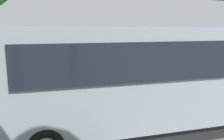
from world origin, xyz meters
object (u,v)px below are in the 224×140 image
object	(u,v)px
traffic_cone	(118,78)
spectator_centre	(103,80)
stunt_motorcycle	(77,73)
tour_bus	(158,79)
spectator_far_left	(156,78)
parked_motorcycle_silver	(79,98)
spectator_left	(130,77)

from	to	relation	value
traffic_cone	spectator_centre	bearing A→B (deg)	66.41
stunt_motorcycle	tour_bus	bearing A→B (deg)	107.61
spectator_far_left	tour_bus	bearing A→B (deg)	68.42
spectator_centre	spectator_far_left	bearing A→B (deg)	175.76
spectator_centre	stunt_motorcycle	distance (m)	3.98
tour_bus	stunt_motorcycle	xyz separation A→B (m)	(2.20, -6.92, -1.03)
spectator_far_left	traffic_cone	xyz separation A→B (m)	(0.98, -3.42, -0.68)
tour_bus	stunt_motorcycle	world-z (taller)	tour_bus
parked_motorcycle_silver	traffic_cone	world-z (taller)	parked_motorcycle_silver
tour_bus	traffic_cone	size ratio (longest dim) A/B	15.95
tour_bus	stunt_motorcycle	bearing A→B (deg)	-72.39
spectator_centre	tour_bus	bearing A→B (deg)	112.04
spectator_left	parked_motorcycle_silver	distance (m)	2.52
spectator_centre	traffic_cone	size ratio (longest dim) A/B	2.69
spectator_centre	parked_motorcycle_silver	world-z (taller)	spectator_centre
spectator_left	traffic_cone	world-z (taller)	spectator_left
spectator_centre	traffic_cone	world-z (taller)	spectator_centre
spectator_left	traffic_cone	size ratio (longest dim) A/B	2.81
spectator_left	stunt_motorcycle	distance (m)	4.45
spectator_far_left	stunt_motorcycle	xyz separation A→B (m)	(3.34, -4.02, -0.38)
traffic_cone	tour_bus	bearing A→B (deg)	88.46
spectator_left	spectator_centre	xyz separation A→B (m)	(1.20, -0.02, -0.05)
spectator_far_left	traffic_cone	bearing A→B (deg)	-74.06
spectator_left	spectator_far_left	bearing A→B (deg)	172.51
tour_bus	spectator_centre	world-z (taller)	tour_bus
tour_bus	parked_motorcycle_silver	size ratio (longest dim) A/B	4.93
parked_motorcycle_silver	traffic_cone	distance (m)	4.80
tour_bus	traffic_cone	xyz separation A→B (m)	(-0.17, -6.32, -1.34)
spectator_left	stunt_motorcycle	size ratio (longest dim) A/B	0.89
parked_motorcycle_silver	traffic_cone	xyz separation A→B (m)	(-2.53, -4.07, -0.18)
spectator_centre	traffic_cone	distance (m)	3.61
spectator_far_left	traffic_cone	size ratio (longest dim) A/B	2.63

